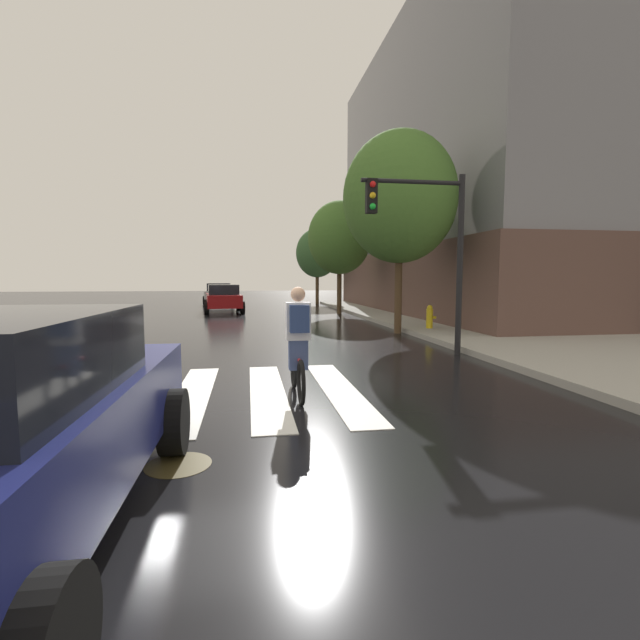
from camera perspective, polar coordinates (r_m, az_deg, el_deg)
name	(u,v)px	position (r m, az deg, el deg)	size (l,w,h in m)	color
ground_plane	(226,394)	(7.34, -11.84, -9.14)	(120.00, 120.00, 0.00)	black
crosswalk_stripes	(192,395)	(7.38, -15.82, -9.10)	(5.21, 4.07, 0.01)	silver
manhole_cover	(178,464)	(4.82, -17.47, -17.02)	(0.64, 0.64, 0.01)	#473D1E
sedan_mid	(223,298)	(24.79, -12.12, 2.74)	(2.34, 4.43, 1.48)	maroon
sedan_far	(220,293)	(32.39, -12.58, 3.30)	(2.01, 4.27, 1.48)	#B7B7BC
cyclist	(298,343)	(6.80, -2.81, -2.93)	(0.36, 1.71, 1.69)	black
traffic_light_near	(427,233)	(10.85, 13.38, 10.68)	(2.47, 0.28, 4.20)	black
fire_hydrant	(430,317)	(15.50, 13.69, 0.39)	(0.33, 0.22, 0.78)	gold
street_tree_near	(400,198)	(15.28, 10.05, 14.98)	(3.67, 3.67, 6.53)	#4C3823
street_tree_mid	(339,238)	(23.36, 2.48, 10.34)	(3.22, 3.22, 5.74)	#4C3823
street_tree_far	(317,253)	(32.17, -0.36, 8.45)	(2.99, 2.99, 5.32)	#4C3823
corner_building	(565,180)	(28.26, 28.55, 15.31)	(19.54, 20.83, 14.17)	brown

